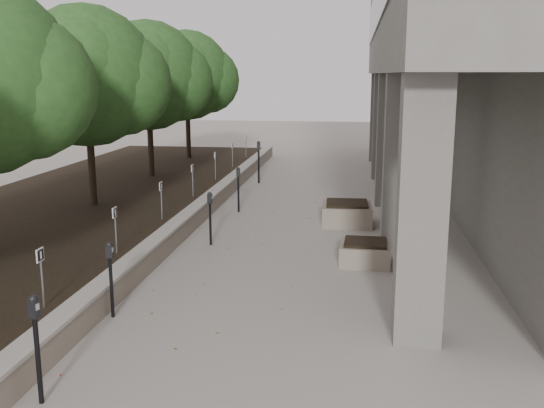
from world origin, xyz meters
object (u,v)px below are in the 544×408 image
Objects in this scene: crabapple_tree_5 at (187,94)px; parking_meter_5 at (259,162)px; parking_meter_4 at (238,190)px; planter_front at (365,252)px; crabapple_tree_3 at (88,106)px; crabapple_tree_4 at (149,99)px; parking_meter_2 at (111,280)px; parking_meter_1 at (37,350)px; parking_meter_3 at (210,219)px; planter_back at (347,213)px.

parking_meter_5 is (3.68, -3.73, -2.34)m from crabapple_tree_5.
parking_meter_4 is 5.85m from planter_front.
crabapple_tree_4 is at bearing 90.00° from crabapple_tree_3.
crabapple_tree_5 is 9.79m from parking_meter_4.
parking_meter_2 is 13.08m from parking_meter_5.
parking_meter_4 is 1.26× the size of planter_front.
parking_meter_1 is 10.91m from parking_meter_4.
parking_meter_1 is 1.10× the size of parking_meter_3.
crabapple_tree_5 is 13.08m from parking_meter_3.
crabapple_tree_4 is 15.15m from parking_meter_1.
crabapple_tree_3 is 8.64m from planter_front.
parking_meter_2 is 5.54m from planter_front.
parking_meter_1 is 1.08× the size of parking_meter_2.
planter_front is (7.48, -3.23, -2.87)m from crabapple_tree_3.
planter_front is (4.02, 6.33, -0.46)m from parking_meter_1.
crabapple_tree_5 is at bearing 115.94° from parking_meter_1.
parking_meter_4 is 1.02× the size of planter_back.
parking_meter_2 is at bearing -74.49° from crabapple_tree_4.
parking_meter_5 reaches higher than parking_meter_2.
parking_meter_3 is at bearing -72.47° from crabapple_tree_5.
parking_meter_2 is 0.83× the size of parking_meter_5.
crabapple_tree_5 reaches higher than parking_meter_1.
crabapple_tree_4 reaches higher than parking_meter_1.
crabapple_tree_4 is 5.00m from crabapple_tree_5.
crabapple_tree_5 is 5.74m from parking_meter_5.
parking_meter_4 reaches higher than parking_meter_2.
crabapple_tree_5 is at bearing 113.03° from parking_meter_3.
parking_meter_2 is at bearing -118.01° from planter_back.
crabapple_tree_4 is at bearing 119.28° from parking_meter_1.
planter_back is (-0.45, 3.48, 0.06)m from planter_front.
parking_meter_2 is at bearing -91.91° from parking_meter_3.
parking_meter_2 is at bearing -78.97° from crabapple_tree_5.
planter_back is at bearing 2.09° from crabapple_tree_3.
crabapple_tree_5 reaches higher than planter_back.
crabapple_tree_5 is at bearing 124.28° from parking_meter_5.
parking_meter_4 is at bearing -43.43° from crabapple_tree_4.
parking_meter_2 is at bearing -64.29° from crabapple_tree_3.
crabapple_tree_4 is 3.85× the size of parking_meter_1.
crabapple_tree_3 is 7.63m from parking_meter_5.
parking_meter_2 is (3.28, -6.80, -2.47)m from crabapple_tree_3.
planter_back is at bearing -35.38° from parking_meter_4.
parking_meter_3 reaches higher than planter_front.
crabapple_tree_3 is 5.11m from parking_meter_3.
crabapple_tree_5 is 5.15× the size of planter_front.
parking_meter_4 is (3.86, 1.35, -2.45)m from crabapple_tree_3.
planter_back is at bearing -71.19° from parking_meter_5.
parking_meter_1 is at bearing -76.62° from crabapple_tree_4.
crabapple_tree_5 reaches higher than parking_meter_4.
crabapple_tree_4 is 5.85m from parking_meter_4.
parking_meter_3 is at bearing -61.90° from crabapple_tree_4.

